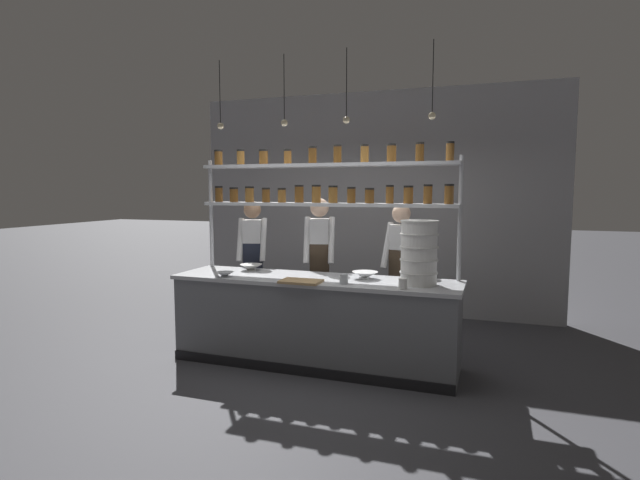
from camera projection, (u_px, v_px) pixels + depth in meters
The scene contains 15 objects.
ground_plane at pixel (315, 364), 5.27m from camera, with size 40.00×40.00×0.00m, color #3D3D42.
back_wall at pixel (372, 203), 7.44m from camera, with size 5.40×0.12×3.26m, color #939399.
prep_counter at pixel (314, 321), 5.22m from camera, with size 3.00×0.76×0.92m.
spice_shelf_unit at pixel (325, 189), 5.39m from camera, with size 2.89×0.28×2.31m.
chef_left at pixel (253, 258), 6.25m from camera, with size 0.41×0.35×1.69m.
chef_center at pixel (320, 259), 5.92m from camera, with size 0.41×0.34×1.73m.
chef_right at pixel (400, 266), 5.71m from camera, with size 0.41×0.34×1.67m.
container_stack at pixel (419, 253), 4.78m from camera, with size 0.36×0.36×0.62m.
cutting_board at pixel (301, 281), 4.91m from camera, with size 0.40×0.26×0.02m.
prep_bowl_near_left at pixel (251, 267), 5.65m from camera, with size 0.25×0.25×0.07m.
prep_bowl_center_front at pixel (365, 275), 5.12m from camera, with size 0.27×0.27×0.07m.
prep_bowl_center_back at pixel (225, 274), 5.23m from camera, with size 0.19×0.19×0.05m.
serving_cup_front at pixel (344, 279), 4.83m from camera, with size 0.08×0.08×0.10m.
serving_cup_by_board at pixel (403, 284), 4.58m from camera, with size 0.08×0.08×0.10m.
pendant_light_row at pixel (317, 117), 5.00m from camera, with size 2.31×0.07×0.73m.
Camera 1 is at (1.75, -4.80, 1.84)m, focal length 28.00 mm.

